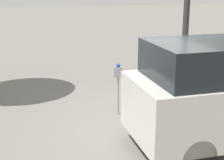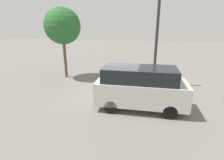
# 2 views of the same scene
# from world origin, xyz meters

# --- Properties ---
(ground_plane) EXTENTS (80.00, 80.00, 0.00)m
(ground_plane) POSITION_xyz_m (0.00, 0.00, 0.00)
(ground_plane) COLOR slate
(parking_meter_near) EXTENTS (0.22, 0.15, 1.31)m
(parking_meter_near) POSITION_xyz_m (-0.46, 0.65, 0.97)
(parking_meter_near) COLOR #9E9EA3
(parking_meter_near) RESTS_ON ground
(lamp_post) EXTENTS (0.44, 0.44, 6.21)m
(lamp_post) POSITION_xyz_m (2.18, 2.49, 2.32)
(lamp_post) COLOR beige
(lamp_post) RESTS_ON ground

